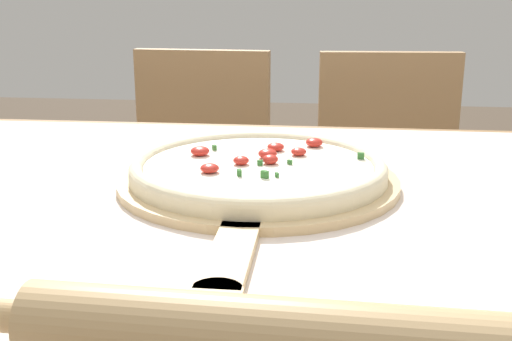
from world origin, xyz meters
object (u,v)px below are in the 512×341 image
at_px(pizza_peel, 257,184).
at_px(rolling_pin, 262,336).
at_px(chair_right, 389,194).
at_px(chair_left, 197,188).
at_px(pizza, 258,168).

distance_m(pizza_peel, rolling_pin, 0.44).
relative_size(rolling_pin, chair_right, 0.52).
relative_size(rolling_pin, chair_left, 0.52).
bearing_deg(pizza, pizza_peel, -89.93).
bearing_deg(rolling_pin, pizza_peel, 96.77).
height_order(pizza, chair_left, chair_left).
distance_m(pizza, chair_left, 0.89).
xyz_separation_m(pizza_peel, rolling_pin, (0.05, -0.44, 0.02)).
bearing_deg(chair_left, chair_right, 2.83).
xyz_separation_m(pizza, rolling_pin, (0.05, -0.46, 0.00)).
bearing_deg(chair_right, pizza_peel, -111.61).
bearing_deg(pizza_peel, pizza, 90.07).
relative_size(pizza_peel, chair_left, 0.66).
relative_size(pizza, rolling_pin, 0.80).
xyz_separation_m(chair_left, chair_right, (0.52, -0.00, 0.00)).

